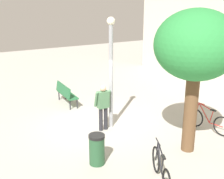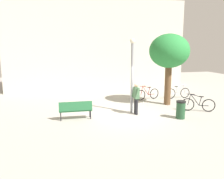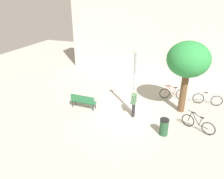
# 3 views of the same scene
# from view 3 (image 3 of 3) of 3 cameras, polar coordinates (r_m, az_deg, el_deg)

# --- Properties ---
(ground_plane) EXTENTS (36.00, 36.00, 0.00)m
(ground_plane) POSITION_cam_3_polar(r_m,az_deg,el_deg) (12.81, 3.78, -6.76)
(ground_plane) COLOR #A8A399
(building_facade) EXTENTS (14.84, 2.00, 7.38)m
(building_facade) POSITION_cam_3_polar(r_m,az_deg,el_deg) (19.56, 11.17, 15.24)
(building_facade) COLOR beige
(building_facade) RESTS_ON ground_plane
(lamppost) EXTENTS (0.28, 0.28, 3.95)m
(lamppost) POSITION_cam_3_polar(r_m,az_deg,el_deg) (12.10, 6.08, 3.13)
(lamppost) COLOR gray
(lamppost) RESTS_ON ground_plane
(person_by_lamppost) EXTENTS (0.28, 0.59, 1.67)m
(person_by_lamppost) POSITION_cam_3_polar(r_m,az_deg,el_deg) (12.26, 5.87, -3.18)
(person_by_lamppost) COLOR #232328
(person_by_lamppost) RESTS_ON ground_plane
(park_bench) EXTENTS (1.61, 0.53, 0.92)m
(park_bench) POSITION_cam_3_polar(r_m,az_deg,el_deg) (13.33, -7.72, -2.96)
(park_bench) COLOR #236038
(park_bench) RESTS_ON ground_plane
(plaza_tree) EXTENTS (2.39, 2.39, 4.29)m
(plaza_tree) POSITION_cam_3_polar(r_m,az_deg,el_deg) (12.65, 19.73, 7.35)
(plaza_tree) COLOR brown
(plaza_tree) RESTS_ON ground_plane
(bicycle_silver) EXTENTS (1.81, 0.08, 0.97)m
(bicycle_silver) POSITION_cam_3_polar(r_m,az_deg,el_deg) (15.06, 24.22, -2.38)
(bicycle_silver) COLOR black
(bicycle_silver) RESTS_ON ground_plane
(bicycle_black) EXTENTS (1.66, 0.82, 0.97)m
(bicycle_black) POSITION_cam_3_polar(r_m,az_deg,el_deg) (12.12, 21.99, -8.53)
(bicycle_black) COLOR black
(bicycle_black) RESTS_ON ground_plane
(bicycle_red) EXTENTS (1.78, 0.44, 0.97)m
(bicycle_red) POSITION_cam_3_polar(r_m,az_deg,el_deg) (15.12, 15.96, -1.01)
(bicycle_red) COLOR black
(bicycle_red) RESTS_ON ground_plane
(trash_bin) EXTENTS (0.46, 0.46, 0.90)m
(trash_bin) POSITION_cam_3_polar(r_m,az_deg,el_deg) (11.21, 13.73, -9.69)
(trash_bin) COLOR #234C2D
(trash_bin) RESTS_ON ground_plane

